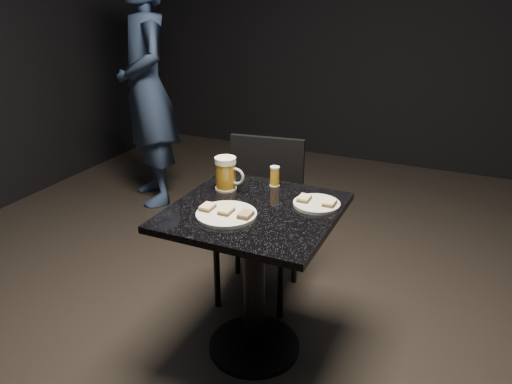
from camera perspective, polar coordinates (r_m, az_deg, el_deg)
floor at (r=2.56m, az=-0.20°, el=-17.35°), size 6.00×6.00×0.00m
plate_large at (r=2.09m, az=-3.41°, el=-2.56°), size 0.26×0.26×0.01m
plate_small at (r=2.19m, az=6.94°, el=-1.36°), size 0.21×0.21×0.01m
patron at (r=3.95m, az=-12.35°, el=11.47°), size 0.78×0.76×1.81m
table at (r=2.26m, az=-0.21°, el=-7.48°), size 0.70×0.70×0.75m
beer_mug at (r=2.32m, az=-3.41°, el=2.11°), size 0.15×0.10×0.16m
beer_tumbler at (r=2.37m, az=2.15°, el=1.80°), size 0.05×0.05×0.10m
chair at (r=2.74m, az=0.58°, el=-1.97°), size 0.47×0.47×0.88m
canapes_on_plate_large at (r=2.08m, az=-3.42°, el=-2.15°), size 0.23×0.07×0.02m
canapes_on_plate_small at (r=2.19m, az=6.96°, el=-0.97°), size 0.17×0.07×0.02m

